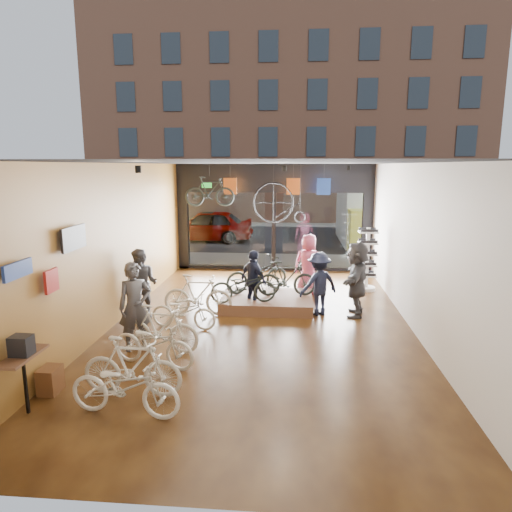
# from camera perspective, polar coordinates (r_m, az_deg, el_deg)

# --- Properties ---
(ground_plane) EXTENTS (7.00, 12.00, 0.04)m
(ground_plane) POSITION_cam_1_polar(r_m,az_deg,el_deg) (11.03, 0.70, -8.68)
(ground_plane) COLOR black
(ground_plane) RESTS_ON ground
(ceiling) EXTENTS (7.00, 12.00, 0.04)m
(ceiling) POSITION_cam_1_polar(r_m,az_deg,el_deg) (10.37, 0.75, 11.69)
(ceiling) COLOR black
(ceiling) RESTS_ON ground
(wall_left) EXTENTS (0.04, 12.00, 3.80)m
(wall_left) POSITION_cam_1_polar(r_m,az_deg,el_deg) (11.34, -17.31, 1.40)
(wall_left) COLOR brown
(wall_left) RESTS_ON ground
(wall_right) EXTENTS (0.04, 12.00, 3.80)m
(wall_right) POSITION_cam_1_polar(r_m,az_deg,el_deg) (10.87, 19.57, 0.84)
(wall_right) COLOR beige
(wall_right) RESTS_ON ground
(wall_back) EXTENTS (7.00, 0.04, 3.80)m
(wall_back) POSITION_cam_1_polar(r_m,az_deg,el_deg) (4.76, -4.68, -11.51)
(wall_back) COLOR beige
(wall_back) RESTS_ON ground
(storefront) EXTENTS (7.00, 0.26, 3.80)m
(storefront) POSITION_cam_1_polar(r_m,az_deg,el_deg) (16.47, 2.25, 4.81)
(storefront) COLOR black
(storefront) RESTS_ON ground
(exit_sign) EXTENTS (0.35, 0.06, 0.18)m
(exit_sign) POSITION_cam_1_polar(r_m,az_deg,el_deg) (16.54, -6.17, 8.78)
(exit_sign) COLOR #198C26
(exit_sign) RESTS_ON storefront
(street_road) EXTENTS (30.00, 18.00, 0.02)m
(street_road) POSITION_cam_1_polar(r_m,az_deg,el_deg) (25.63, 3.16, 2.81)
(street_road) COLOR black
(street_road) RESTS_ON ground
(sidewalk_near) EXTENTS (30.00, 2.40, 0.12)m
(sidewalk_near) POSITION_cam_1_polar(r_m,az_deg,el_deg) (17.94, 2.38, -0.61)
(sidewalk_near) COLOR slate
(sidewalk_near) RESTS_ON ground
(sidewalk_far) EXTENTS (30.00, 2.00, 0.12)m
(sidewalk_far) POSITION_cam_1_polar(r_m,az_deg,el_deg) (29.58, 3.40, 4.07)
(sidewalk_far) COLOR slate
(sidewalk_far) RESTS_ON ground
(opposite_building) EXTENTS (26.00, 5.00, 14.00)m
(opposite_building) POSITION_cam_1_polar(r_m,az_deg,el_deg) (32.02, 3.68, 17.05)
(opposite_building) COLOR brown
(opposite_building) RESTS_ON ground
(street_car) EXTENTS (4.66, 1.88, 1.59)m
(street_car) POSITION_cam_1_polar(r_m,az_deg,el_deg) (22.97, -6.28, 3.80)
(street_car) COLOR gray
(street_car) RESTS_ON street_road
(box_truck) EXTENTS (2.36, 7.07, 2.79)m
(box_truck) POSITION_cam_1_polar(r_m,az_deg,el_deg) (21.74, 13.91, 4.71)
(box_truck) COLOR silver
(box_truck) RESTS_ON street_road
(floor_bike_0) EXTENTS (1.82, 0.82, 0.93)m
(floor_bike_0) POSITION_cam_1_polar(r_m,az_deg,el_deg) (7.42, -16.08, -15.42)
(floor_bike_0) COLOR beige
(floor_bike_0) RESTS_ON ground_plane
(floor_bike_1) EXTENTS (1.71, 0.57, 1.02)m
(floor_bike_1) POSITION_cam_1_polar(r_m,az_deg,el_deg) (7.94, -15.24, -13.17)
(floor_bike_1) COLOR beige
(floor_bike_1) RESTS_ON ground_plane
(floor_bike_2) EXTENTS (1.81, 1.03, 0.90)m
(floor_bike_2) POSITION_cam_1_polar(r_m,az_deg,el_deg) (8.96, -12.70, -10.59)
(floor_bike_2) COLOR beige
(floor_bike_2) RESTS_ON ground_plane
(floor_bike_3) EXTENTS (1.68, 0.64, 0.99)m
(floor_bike_3) POSITION_cam_1_polar(r_m,az_deg,el_deg) (9.55, -11.94, -8.88)
(floor_bike_3) COLOR beige
(floor_bike_3) RESTS_ON ground_plane
(floor_bike_4) EXTENTS (1.63, 0.76, 0.82)m
(floor_bike_4) POSITION_cam_1_polar(r_m,az_deg,el_deg) (10.79, -9.05, -6.87)
(floor_bike_4) COLOR beige
(floor_bike_4) RESTS_ON ground_plane
(floor_bike_5) EXTENTS (1.77, 0.54, 1.06)m
(floor_bike_5) POSITION_cam_1_polar(r_m,az_deg,el_deg) (11.65, -7.29, -4.85)
(floor_bike_5) COLOR beige
(floor_bike_5) RESTS_ON ground_plane
(display_platform) EXTENTS (2.40, 1.80, 0.30)m
(display_platform) POSITION_cam_1_polar(r_m,az_deg,el_deg) (12.31, 1.39, -5.72)
(display_platform) COLOR brown
(display_platform) RESTS_ON ground_plane
(display_bike_left) EXTENTS (1.75, 0.91, 0.87)m
(display_bike_left) POSITION_cam_1_polar(r_m,az_deg,el_deg) (11.59, -1.60, -3.78)
(display_bike_left) COLOR black
(display_bike_left) RESTS_ON display_platform
(display_bike_mid) EXTENTS (1.62, 0.64, 0.95)m
(display_bike_mid) POSITION_cam_1_polar(r_m,az_deg,el_deg) (12.21, 3.87, -2.84)
(display_bike_mid) COLOR black
(display_bike_mid) RESTS_ON display_platform
(display_bike_right) EXTENTS (1.92, 1.55, 0.98)m
(display_bike_right) POSITION_cam_1_polar(r_m,az_deg,el_deg) (12.61, 0.11, -2.29)
(display_bike_right) COLOR black
(display_bike_right) RESTS_ON display_platform
(customer_0) EXTENTS (0.80, 0.69, 1.84)m
(customer_0) POSITION_cam_1_polar(r_m,az_deg,el_deg) (9.65, -14.86, -6.14)
(customer_0) COLOR #3F3F44
(customer_0) RESTS_ON ground_plane
(customer_1) EXTENTS (0.92, 0.76, 1.74)m
(customer_1) POSITION_cam_1_polar(r_m,az_deg,el_deg) (11.64, -14.10, -3.38)
(customer_1) COLOR #3F3F44
(customer_1) RESTS_ON ground_plane
(customer_2) EXTENTS (0.94, 0.93, 1.60)m
(customer_2) POSITION_cam_1_polar(r_m,az_deg,el_deg) (11.89, -0.29, -3.08)
(customer_2) COLOR #161C33
(customer_2) RESTS_ON ground_plane
(customer_3) EXTENTS (1.21, 1.03, 1.62)m
(customer_3) POSITION_cam_1_polar(r_m,az_deg,el_deg) (11.63, 7.86, -3.46)
(customer_3) COLOR #161C33
(customer_3) RESTS_ON ground_plane
(customer_4) EXTENTS (0.98, 0.74, 1.79)m
(customer_4) POSITION_cam_1_polar(r_m,az_deg,el_deg) (13.45, 6.60, -1.04)
(customer_4) COLOR #CC4C72
(customer_4) RESTS_ON ground_plane
(customer_5) EXTENTS (0.88, 1.83, 1.89)m
(customer_5) POSITION_cam_1_polar(r_m,az_deg,el_deg) (11.71, 12.47, -2.83)
(customer_5) COLOR #3F3F44
(customer_5) RESTS_ON ground_plane
(sunglasses_rack) EXTENTS (0.64, 0.56, 1.92)m
(sunglasses_rack) POSITION_cam_1_polar(r_m,az_deg,el_deg) (14.17, 13.72, -0.39)
(sunglasses_rack) COLOR white
(sunglasses_rack) RESTS_ON ground_plane
(wall_merch) EXTENTS (0.40, 2.40, 2.60)m
(wall_merch) POSITION_cam_1_polar(r_m,az_deg,el_deg) (8.36, -25.20, -6.83)
(wall_merch) COLOR navy
(wall_merch) RESTS_ON wall_left
(penny_farthing) EXTENTS (1.65, 0.06, 1.32)m
(penny_farthing) POSITION_cam_1_polar(r_m,az_deg,el_deg) (15.00, 3.25, 6.48)
(penny_farthing) COLOR black
(penny_farthing) RESTS_ON ceiling
(hung_bike) EXTENTS (1.64, 0.72, 0.95)m
(hung_bike) POSITION_cam_1_polar(r_m,az_deg,el_deg) (14.82, -5.81, 8.03)
(hung_bike) COLOR black
(hung_bike) RESTS_ON ceiling
(jersey_left) EXTENTS (0.45, 0.03, 0.55)m
(jersey_left) POSITION_cam_1_polar(r_m,az_deg,el_deg) (15.72, -3.26, 8.71)
(jersey_left) COLOR #CC5919
(jersey_left) RESTS_ON ceiling
(jersey_mid) EXTENTS (0.45, 0.03, 0.55)m
(jersey_mid) POSITION_cam_1_polar(r_m,az_deg,el_deg) (15.56, 4.68, 8.66)
(jersey_mid) COLOR #CC5919
(jersey_mid) RESTS_ON ceiling
(jersey_right) EXTENTS (0.45, 0.03, 0.55)m
(jersey_right) POSITION_cam_1_polar(r_m,az_deg,el_deg) (15.59, 8.47, 8.58)
(jersey_right) COLOR #1E3F99
(jersey_right) RESTS_ON ceiling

